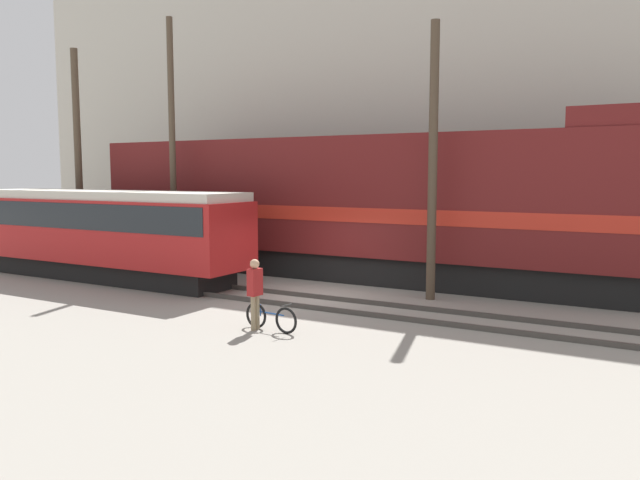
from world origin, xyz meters
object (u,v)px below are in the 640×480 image
(utility_pole_right, at_px, (433,163))
(person, at_px, (255,287))
(utility_pole_left, at_px, (78,158))
(freight_locomotive, at_px, (350,205))
(utility_pole_center, at_px, (172,147))
(streetcar, at_px, (107,229))
(bicycle, at_px, (271,318))

(utility_pole_right, bearing_deg, person, -113.16)
(person, xyz_separation_m, utility_pole_left, (-13.32, 5.77, 3.45))
(freight_locomotive, xyz_separation_m, utility_pole_right, (4.00, -2.37, 1.49))
(utility_pole_center, bearing_deg, utility_pole_right, 0.00)
(freight_locomotive, height_order, utility_pole_center, utility_pole_center)
(streetcar, distance_m, utility_pole_right, 11.93)
(streetcar, relative_size, utility_pole_center, 1.19)
(freight_locomotive, xyz_separation_m, streetcar, (-7.46, -4.75, -0.84))
(person, bearing_deg, utility_pole_right, 66.84)
(streetcar, xyz_separation_m, bicycle, (9.38, -3.29, -1.52))
(person, bearing_deg, utility_pole_center, 144.08)
(utility_pole_center, bearing_deg, streetcar, -113.43)
(utility_pole_left, distance_m, utility_pole_center, 5.37)
(utility_pole_left, bearing_deg, person, -23.41)
(utility_pole_right, bearing_deg, utility_pole_left, 180.00)
(streetcar, height_order, utility_pole_center, utility_pole_center)
(utility_pole_left, distance_m, utility_pole_right, 15.79)
(utility_pole_center, height_order, utility_pole_right, utility_pole_center)
(bicycle, bearing_deg, freight_locomotive, 103.46)
(person, xyz_separation_m, utility_pole_center, (-7.96, 5.77, 3.77))
(streetcar, height_order, utility_pole_left, utility_pole_left)
(bicycle, distance_m, utility_pole_center, 11.06)
(freight_locomotive, bearing_deg, person, -79.36)
(bicycle, xyz_separation_m, person, (-0.39, -0.11, 0.75))
(freight_locomotive, distance_m, streetcar, 8.88)
(utility_pole_center, bearing_deg, utility_pole_left, 180.00)
(bicycle, relative_size, utility_pole_left, 0.18)
(streetcar, bearing_deg, bicycle, -19.30)
(bicycle, height_order, person, person)
(streetcar, relative_size, bicycle, 7.17)
(person, height_order, utility_pole_left, utility_pole_left)
(freight_locomotive, xyz_separation_m, utility_pole_center, (-6.43, -2.37, 2.16))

